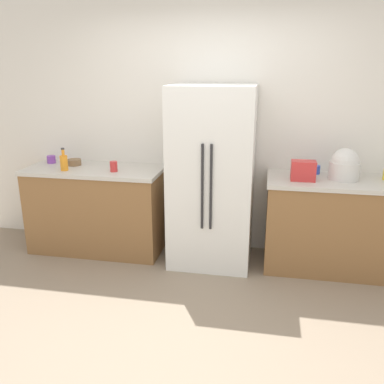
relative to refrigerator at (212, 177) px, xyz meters
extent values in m
plane|color=gray|center=(-0.06, -1.28, -0.89)|extent=(10.84, 10.84, 0.00)
cube|color=silver|center=(-0.06, 0.41, 0.47)|extent=(5.42, 0.10, 2.72)
cube|color=olive|center=(-1.26, 0.04, -0.45)|extent=(1.41, 0.61, 0.88)
cube|color=beige|center=(-1.26, 0.04, 0.01)|extent=(1.44, 0.64, 0.04)
cube|color=olive|center=(1.35, 0.04, -0.45)|extent=(1.58, 0.61, 0.88)
cube|color=beige|center=(1.35, 0.04, 0.01)|extent=(1.61, 0.64, 0.04)
cube|color=white|center=(0.00, 0.00, 0.00)|extent=(0.81, 0.68, 1.79)
cylinder|color=#262628|center=(-0.04, -0.36, 0.00)|extent=(0.02, 0.02, 0.80)
cylinder|color=#262628|center=(0.04, -0.36, 0.00)|extent=(0.02, 0.02, 0.80)
cube|color=red|center=(0.87, -0.04, 0.12)|extent=(0.23, 0.14, 0.19)
cylinder|color=silver|center=(1.25, 0.07, 0.11)|extent=(0.28, 0.28, 0.17)
sphere|color=silver|center=(1.25, 0.07, 0.20)|extent=(0.26, 0.26, 0.26)
cylinder|color=orange|center=(-1.52, -0.10, 0.10)|extent=(0.08, 0.08, 0.15)
cylinder|color=orange|center=(-1.52, -0.10, 0.21)|extent=(0.03, 0.03, 0.06)
cylinder|color=#333338|center=(-1.52, -0.10, 0.25)|extent=(0.03, 0.03, 0.02)
cylinder|color=red|center=(-1.00, -0.05, 0.08)|extent=(0.08, 0.08, 0.11)
cylinder|color=blue|center=(1.02, 0.23, 0.07)|extent=(0.07, 0.07, 0.09)
cylinder|color=purple|center=(-1.82, 0.18, 0.07)|extent=(0.09, 0.09, 0.08)
cylinder|color=brown|center=(-1.53, 0.13, 0.06)|extent=(0.15, 0.15, 0.06)
camera|label=1|loc=(0.52, -3.85, 1.06)|focal=37.88mm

